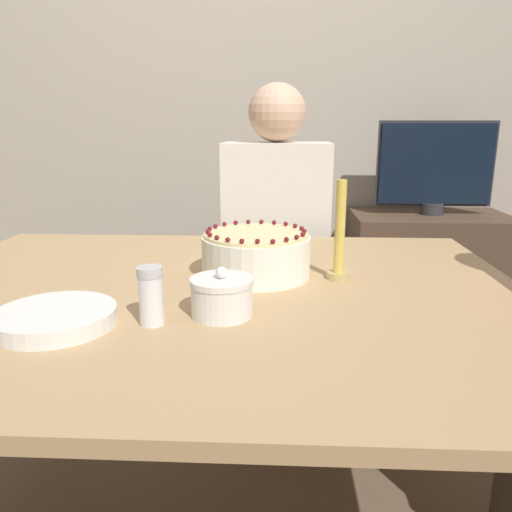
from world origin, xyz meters
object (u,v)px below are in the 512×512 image
object	(u,v)px
cake	(256,254)
tv_monitor	(435,167)
sugar_bowl	(222,296)
sugar_shaker	(151,295)
person_man_blue_shirt	(276,270)
candle	(339,240)

from	to	relation	value
cake	tv_monitor	distance (m)	1.28
tv_monitor	sugar_bowl	bearing A→B (deg)	-121.34
sugar_shaker	person_man_blue_shirt	size ratio (longest dim) A/B	0.09
sugar_shaker	sugar_bowl	bearing A→B (deg)	21.99
sugar_shaker	candle	bearing A→B (deg)	38.41
cake	sugar_bowl	world-z (taller)	cake
sugar_bowl	person_man_blue_shirt	bearing A→B (deg)	83.91
candle	sugar_bowl	bearing A→B (deg)	-135.40
candle	tv_monitor	xyz separation A→B (m)	(0.53, 1.05, 0.10)
sugar_bowl	person_man_blue_shirt	xyz separation A→B (m)	(0.10, 0.94, -0.22)
candle	person_man_blue_shirt	xyz separation A→B (m)	(-0.16, 0.68, -0.28)
sugar_shaker	tv_monitor	distance (m)	1.65
cake	sugar_bowl	distance (m)	0.28
sugar_bowl	cake	bearing A→B (deg)	78.70
sugar_shaker	candle	xyz separation A→B (m)	(0.39, 0.31, 0.04)
cake	sugar_shaker	size ratio (longest dim) A/B	2.39
candle	tv_monitor	bearing A→B (deg)	63.04
candle	sugar_shaker	bearing A→B (deg)	-141.59
cake	candle	distance (m)	0.21
cake	sugar_bowl	bearing A→B (deg)	-101.30
candle	person_man_blue_shirt	size ratio (longest dim) A/B	0.20
candle	tv_monitor	distance (m)	1.18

